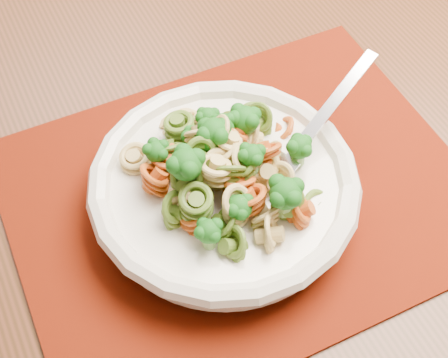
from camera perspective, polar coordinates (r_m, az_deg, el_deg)
dining_table at (r=0.71m, az=-2.03°, el=-1.67°), size 1.36×0.93×0.75m
placemat at (r=0.58m, az=1.60°, el=-1.39°), size 0.44×0.36×0.00m
pasta_bowl at (r=0.54m, az=0.00°, el=-0.73°), size 0.24×0.24×0.05m
pasta_broccoli_heap at (r=0.53m, az=0.00°, el=0.38°), size 0.20×0.20×0.06m
fork at (r=0.54m, az=5.24°, el=0.92°), size 0.18×0.08×0.08m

